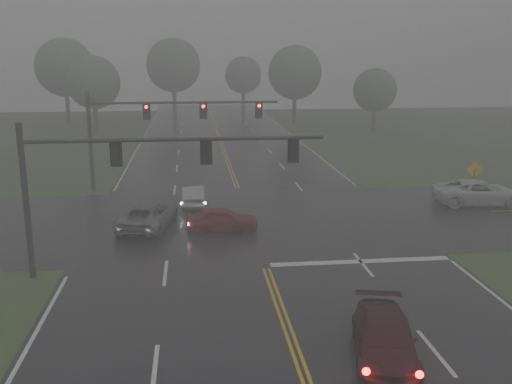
{
  "coord_description": "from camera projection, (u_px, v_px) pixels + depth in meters",
  "views": [
    {
      "loc": [
        -3.18,
        -9.97,
        9.43
      ],
      "look_at": [
        -0.24,
        16.0,
        3.11
      ],
      "focal_mm": 40.0,
      "sensor_mm": 36.0,
      "label": 1
    }
  ],
  "objects": [
    {
      "name": "main_road",
      "position": [
        252.0,
        230.0,
        31.51
      ],
      "size": [
        18.0,
        160.0,
        0.02
      ],
      "primitive_type": "cube",
      "color": "black",
      "rests_on": "ground"
    },
    {
      "name": "cross_street",
      "position": [
        248.0,
        219.0,
        33.44
      ],
      "size": [
        120.0,
        14.0,
        0.02
      ],
      "primitive_type": "cube",
      "color": "black",
      "rests_on": "ground"
    },
    {
      "name": "stop_bar",
      "position": [
        361.0,
        262.0,
        26.59
      ],
      "size": [
        8.5,
        0.5,
        0.01
      ],
      "primitive_type": "cube",
      "color": "silver",
      "rests_on": "ground"
    },
    {
      "name": "sedan_maroon",
      "position": [
        383.0,
        358.0,
        18.19
      ],
      "size": [
        2.88,
        4.95,
        1.35
      ],
      "primitive_type": "imported",
      "rotation": [
        0.0,
        0.0,
        -0.23
      ],
      "color": "#380A10",
      "rests_on": "ground"
    },
    {
      "name": "sedan_red",
      "position": [
        223.0,
        231.0,
        31.25
      ],
      "size": [
        3.91,
        1.62,
        1.33
      ],
      "primitive_type": "imported",
      "rotation": [
        0.0,
        0.0,
        1.56
      ],
      "color": "maroon",
      "rests_on": "ground"
    },
    {
      "name": "sedan_silver",
      "position": [
        194.0,
        206.0,
        36.48
      ],
      "size": [
        1.46,
        3.99,
        1.31
      ],
      "primitive_type": "imported",
      "rotation": [
        0.0,
        0.0,
        3.12
      ],
      "color": "#919498",
      "rests_on": "ground"
    },
    {
      "name": "car_grey",
      "position": [
        149.0,
        228.0,
        31.77
      ],
      "size": [
        3.51,
        5.58,
        1.44
      ],
      "primitive_type": "imported",
      "rotation": [
        0.0,
        0.0,
        2.91
      ],
      "color": "#575A5F",
      "rests_on": "ground"
    },
    {
      "name": "pickup_white",
      "position": [
        478.0,
        205.0,
        36.77
      ],
      "size": [
        5.93,
        3.19,
        1.58
      ],
      "primitive_type": "imported",
      "rotation": [
        0.0,
        0.0,
        1.47
      ],
      "color": "silver",
      "rests_on": "ground"
    },
    {
      "name": "signal_gantry_near",
      "position": [
        121.0,
        168.0,
        24.12
      ],
      "size": [
        12.83,
        0.29,
        6.72
      ],
      "color": "black",
      "rests_on": "ground"
    },
    {
      "name": "signal_gantry_far",
      "position": [
        150.0,
        121.0,
        39.72
      ],
      "size": [
        13.26,
        0.35,
        6.99
      ],
      "color": "black",
      "rests_on": "ground"
    },
    {
      "name": "sign_diamond_east",
      "position": [
        474.0,
        175.0,
        37.01
      ],
      "size": [
        1.12,
        0.25,
        2.72
      ],
      "rotation": [
        0.0,
        0.0,
        -0.18
      ],
      "color": "black",
      "rests_on": "ground"
    },
    {
      "name": "tree_nw_a",
      "position": [
        94.0,
        83.0,
        68.39
      ],
      "size": [
        6.36,
        6.36,
        9.34
      ],
      "color": "#2D251D",
      "rests_on": "ground"
    },
    {
      "name": "tree_ne_a",
      "position": [
        295.0,
        73.0,
        77.12
      ],
      "size": [
        7.29,
        7.29,
        10.71
      ],
      "color": "#2D251D",
      "rests_on": "ground"
    },
    {
      "name": "tree_n_mid",
      "position": [
        173.0,
        65.0,
        85.67
      ],
      "size": [
        8.11,
        8.11,
        11.91
      ],
      "color": "#2D251D",
      "rests_on": "ground"
    },
    {
      "name": "tree_e_near",
      "position": [
        375.0,
        90.0,
        69.93
      ],
      "size": [
        5.34,
        5.34,
        7.84
      ],
      "color": "#2D251D",
      "rests_on": "ground"
    },
    {
      "name": "tree_nw_b",
      "position": [
        65.0,
        68.0,
        77.72
      ],
      "size": [
        7.95,
        7.95,
        11.67
      ],
      "color": "#2D251D",
      "rests_on": "ground"
    },
    {
      "name": "tree_n_far",
      "position": [
        243.0,
        75.0,
        96.29
      ],
      "size": [
        6.23,
        6.23,
        9.14
      ],
      "color": "#2D251D",
      "rests_on": "ground"
    }
  ]
}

